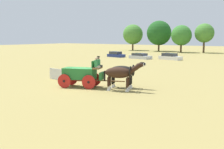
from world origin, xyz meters
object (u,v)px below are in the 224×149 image
show_wagon (82,74)px  draft_horse_near (124,72)px  draft_horse_off (120,73)px  parked_vehicle_a (116,55)px  parked_vehicle_c (170,57)px  parked_vehicle_b (140,56)px

show_wagon → draft_horse_near: show_wagon is taller
show_wagon → draft_horse_off: show_wagon is taller
parked_vehicle_a → show_wagon: bearing=-60.9°
show_wagon → parked_vehicle_c: show_wagon is taller
parked_vehicle_a → draft_horse_off: bearing=-55.4°
parked_vehicle_a → parked_vehicle_b: parked_vehicle_a is taller
draft_horse_near → parked_vehicle_a: size_ratio=0.75×
parked_vehicle_a → parked_vehicle_b: (6.42, -1.08, -0.03)m
parked_vehicle_a → parked_vehicle_c: (12.09, 0.18, 0.02)m
draft_horse_near → parked_vehicle_c: draft_horse_near is taller
parked_vehicle_b → parked_vehicle_c: 5.81m
parked_vehicle_a → parked_vehicle_b: size_ratio=0.88×
parked_vehicle_b → parked_vehicle_a: bearing=170.5°
parked_vehicle_b → draft_horse_near: bearing=-63.7°
draft_horse_near → parked_vehicle_c: 29.44m
show_wagon → parked_vehicle_c: size_ratio=1.23×
draft_horse_near → parked_vehicle_a: draft_horse_near is taller
draft_horse_near → show_wagon: bearing=-149.2°
draft_horse_near → parked_vehicle_b: (-13.39, 27.13, -0.88)m
show_wagon → parked_vehicle_b: show_wagon is taller
draft_horse_off → parked_vehicle_a: bearing=124.6°
show_wagon → draft_horse_near: (3.07, 1.83, 0.21)m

